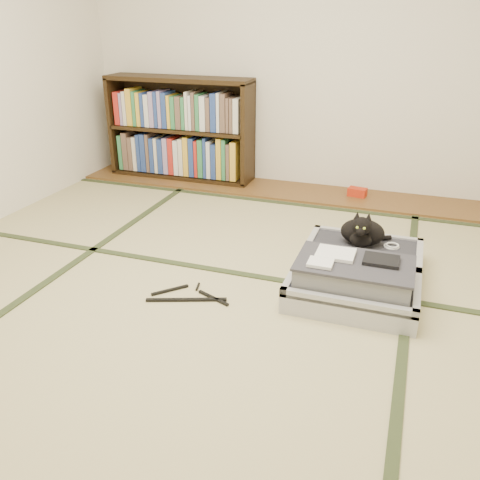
% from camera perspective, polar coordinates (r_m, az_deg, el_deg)
% --- Properties ---
extents(floor, '(4.50, 4.50, 0.00)m').
position_cam_1_polar(floor, '(2.75, -3.42, -7.44)').
color(floor, tan).
rests_on(floor, ground).
extents(wood_strip, '(4.00, 0.50, 0.02)m').
position_cam_1_polar(wood_strip, '(4.49, 6.39, 5.41)').
color(wood_strip, brown).
rests_on(wood_strip, ground).
extents(red_item, '(0.16, 0.11, 0.07)m').
position_cam_1_polar(red_item, '(4.43, 13.03, 5.27)').
color(red_item, '#B9270E').
rests_on(red_item, wood_strip).
extents(room_shell, '(4.50, 4.50, 4.50)m').
position_cam_1_polar(room_shell, '(2.35, -4.38, 24.64)').
color(room_shell, white).
rests_on(room_shell, ground).
extents(tatami_borders, '(4.00, 4.50, 0.01)m').
position_cam_1_polar(tatami_borders, '(3.15, 0.01, -2.95)').
color(tatami_borders, '#2D381E').
rests_on(tatami_borders, ground).
extents(bookcase, '(1.35, 0.31, 0.92)m').
position_cam_1_polar(bookcase, '(4.80, -6.71, 12.09)').
color(bookcase, black).
rests_on(bookcase, wood_strip).
extents(suitcase, '(0.69, 0.92, 0.27)m').
position_cam_1_polar(suitcase, '(2.95, 12.99, -3.59)').
color(suitcase, '#9E9EA2').
rests_on(suitcase, floor).
extents(cat, '(0.31, 0.31, 0.25)m').
position_cam_1_polar(cat, '(3.17, 13.58, 0.87)').
color(cat, black).
rests_on(cat, suitcase).
extents(cable_coil, '(0.10, 0.10, 0.02)m').
position_cam_1_polar(cable_coil, '(3.23, 16.68, -0.64)').
color(cable_coil, white).
rests_on(cable_coil, suitcase).
extents(hanger, '(0.45, 0.28, 0.01)m').
position_cam_1_polar(hanger, '(2.83, -5.74, -6.34)').
color(hanger, black).
rests_on(hanger, floor).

